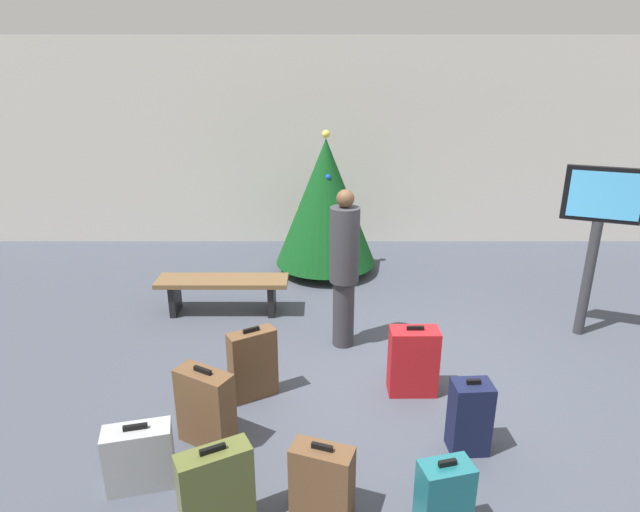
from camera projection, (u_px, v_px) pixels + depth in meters
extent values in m
plane|color=#424754|center=(397.00, 380.00, 5.54)|extent=(16.00, 16.00, 0.00)
cube|color=beige|center=(365.00, 144.00, 9.40)|extent=(16.00, 0.20, 3.56)
cylinder|color=#4C3319|center=(324.00, 266.00, 8.46)|extent=(0.12, 0.12, 0.16)
cone|color=#0F4719|center=(324.00, 202.00, 8.10)|extent=(1.55, 1.55, 1.92)
sphere|color=#F2D84C|center=(324.00, 134.00, 7.76)|extent=(0.12, 0.12, 0.12)
sphere|color=blue|center=(326.00, 177.00, 7.77)|extent=(0.08, 0.08, 0.08)
sphere|color=red|center=(352.00, 223.00, 8.00)|extent=(0.08, 0.08, 0.08)
sphere|color=yellow|center=(297.00, 211.00, 8.27)|extent=(0.08, 0.08, 0.08)
cylinder|color=#333338|center=(585.00, 279.00, 6.30)|extent=(0.12, 0.12, 1.42)
cube|color=black|center=(601.00, 194.00, 5.95)|extent=(0.79, 0.37, 0.62)
cube|color=#4CB2F2|center=(603.00, 195.00, 5.91)|extent=(0.69, 0.28, 0.52)
cube|color=brown|center=(220.00, 281.00, 6.90)|extent=(1.69, 0.44, 0.06)
cube|color=black|center=(173.00, 298.00, 6.98)|extent=(0.08, 0.35, 0.42)
cube|color=black|center=(270.00, 298.00, 6.99)|extent=(0.08, 0.35, 0.42)
cylinder|color=#333338|center=(342.00, 313.00, 6.13)|extent=(0.25, 0.25, 0.80)
cylinder|color=#333338|center=(343.00, 245.00, 5.86)|extent=(0.45, 0.45, 0.85)
sphere|color=brown|center=(343.00, 199.00, 5.68)|extent=(0.20, 0.20, 0.20)
cube|color=brown|center=(320.00, 481.00, 3.83)|extent=(0.49, 0.34, 0.55)
cube|color=black|center=(320.00, 447.00, 3.73)|extent=(0.16, 0.08, 0.04)
cube|color=brown|center=(204.00, 408.00, 4.52)|extent=(0.54, 0.43, 0.70)
cube|color=black|center=(201.00, 371.00, 4.39)|extent=(0.17, 0.11, 0.04)
cube|color=#B2191E|center=(411.00, 361.00, 5.24)|extent=(0.47, 0.26, 0.69)
cube|color=black|center=(414.00, 328.00, 5.12)|extent=(0.17, 0.03, 0.04)
cube|color=#141938|center=(468.00, 417.00, 4.45)|extent=(0.34, 0.26, 0.64)
cube|color=black|center=(472.00, 381.00, 4.33)|extent=(0.11, 0.04, 0.04)
cube|color=#9EA0A5|center=(138.00, 458.00, 4.08)|extent=(0.55, 0.34, 0.52)
cube|color=black|center=(133.00, 428.00, 3.98)|extent=(0.18, 0.07, 0.04)
cube|color=#59602D|center=(214.00, 491.00, 3.67)|extent=(0.54, 0.40, 0.65)
cube|color=black|center=(211.00, 450.00, 3.56)|extent=(0.17, 0.11, 0.04)
cube|color=#19606B|center=(442.00, 501.00, 3.62)|extent=(0.39, 0.29, 0.60)
cube|color=black|center=(446.00, 463.00, 3.51)|extent=(0.13, 0.06, 0.04)
cube|color=brown|center=(251.00, 365.00, 5.16)|extent=(0.49, 0.39, 0.71)
cube|color=black|center=(249.00, 330.00, 5.04)|extent=(0.15, 0.11, 0.04)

